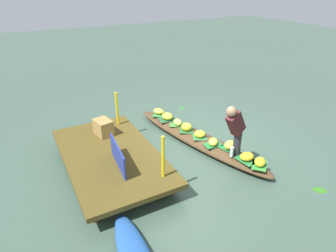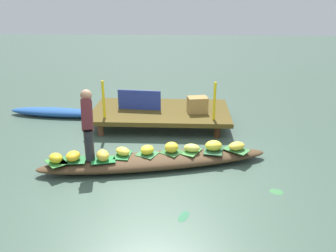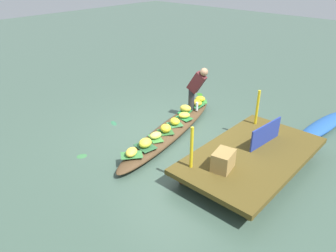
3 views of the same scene
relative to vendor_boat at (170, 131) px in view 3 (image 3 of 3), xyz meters
name	(u,v)px [view 3 (image 3 of 3)]	position (x,y,z in m)	size (l,w,h in m)	color
canal_water	(170,135)	(0.00, 0.00, -0.12)	(40.00, 40.00, 0.00)	#3B5244
dock_platform	(252,155)	(-0.05, 2.16, 0.20)	(3.20, 1.80, 0.37)	#4E4019
vendor_boat	(170,131)	(0.00, 0.00, 0.00)	(4.17, 0.65, 0.24)	#4A3520
moored_boat	(322,126)	(-2.73, 2.62, -0.01)	(2.44, 0.46, 0.21)	#214F96
leaf_mat_0	(185,111)	(-0.89, -0.26, 0.12)	(0.42, 0.28, 0.01)	#207738
banana_bunch_0	(185,108)	(-0.89, -0.26, 0.21)	(0.30, 0.22, 0.18)	yellow
leaf_mat_1	(145,146)	(1.06, 0.24, 0.12)	(0.44, 0.34, 0.01)	#265531
banana_bunch_1	(145,143)	(1.06, 0.24, 0.21)	(0.31, 0.26, 0.18)	yellow
leaf_mat_2	(166,132)	(0.29, 0.12, 0.12)	(0.34, 0.33, 0.01)	#2D5F2B
banana_bunch_2	(166,128)	(0.29, 0.12, 0.22)	(0.24, 0.25, 0.19)	yellow
leaf_mat_3	(175,124)	(-0.15, 0.02, 0.12)	(0.32, 0.34, 0.01)	#34703C
banana_bunch_3	(175,121)	(-0.15, 0.02, 0.20)	(0.23, 0.26, 0.16)	yellow
leaf_mat_4	(156,138)	(0.66, 0.16, 0.12)	(0.41, 0.25, 0.01)	#3C7D36
banana_bunch_4	(156,135)	(0.66, 0.16, 0.20)	(0.29, 0.19, 0.15)	#EDE758
leaf_mat_5	(132,155)	(1.49, 0.28, 0.12)	(0.44, 0.29, 0.01)	#357339
banana_bunch_5	(131,152)	(1.49, 0.28, 0.20)	(0.31, 0.22, 0.15)	yellow
leaf_mat_6	(200,102)	(-1.68, -0.38, 0.12)	(0.38, 0.28, 0.01)	#378636
banana_bunch_6	(200,99)	(-1.68, -0.38, 0.20)	(0.27, 0.21, 0.16)	yellow
leaf_mat_7	(184,118)	(-0.58, -0.05, 0.12)	(0.40, 0.26, 0.01)	#257236
banana_bunch_7	(184,115)	(-0.58, -0.05, 0.20)	(0.29, 0.20, 0.15)	yellow
leaf_mat_8	(197,105)	(-1.41, -0.29, 0.12)	(0.42, 0.31, 0.01)	#287439
banana_bunch_8	(197,103)	(-1.41, -0.29, 0.20)	(0.30, 0.24, 0.16)	yellow
vendor_person	(196,86)	(-1.14, -0.13, 0.80)	(0.29, 0.55, 1.18)	#28282D
water_bottle	(197,106)	(-1.16, -0.10, 0.23)	(0.07, 0.07, 0.23)	silver
market_banner	(266,134)	(-0.55, 2.16, 0.48)	(1.02, 0.03, 0.46)	navy
railing_post_west	(257,107)	(-1.25, 1.56, 0.67)	(0.06, 0.06, 0.83)	yellow
railing_post_east	(192,148)	(1.15, 1.56, 0.67)	(0.06, 0.06, 0.83)	yellow
produce_crate	(223,161)	(0.81, 2.03, 0.43)	(0.44, 0.32, 0.36)	olive
drifting_plant_0	(200,94)	(-2.59, -1.08, -0.11)	(0.26, 0.18, 0.01)	#2E731C
drifting_plant_1	(82,156)	(2.00, -0.77, -0.11)	(0.22, 0.18, 0.01)	#356E3C
drifting_plant_2	(114,123)	(0.52, -1.50, -0.11)	(0.29, 0.13, 0.01)	#2B6643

